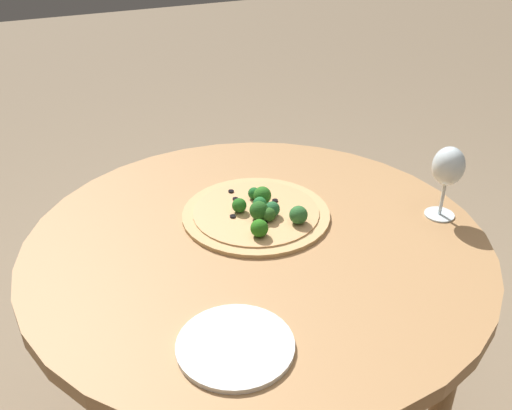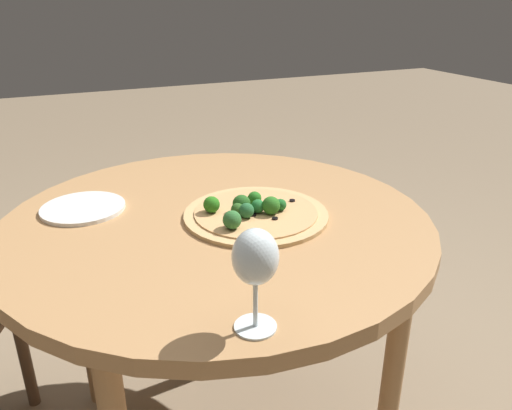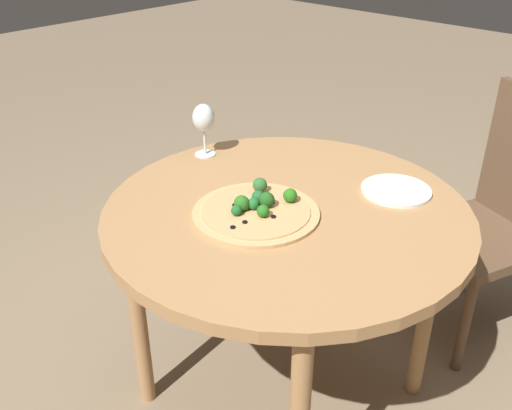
{
  "view_description": "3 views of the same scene",
  "coord_description": "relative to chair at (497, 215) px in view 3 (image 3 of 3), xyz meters",
  "views": [
    {
      "loc": [
        0.44,
        0.96,
        1.44
      ],
      "look_at": [
        -0.04,
        -0.09,
        0.76
      ],
      "focal_mm": 40.0,
      "sensor_mm": 36.0,
      "label": 1
    },
    {
      "loc": [
        -1.05,
        0.36,
        1.23
      ],
      "look_at": [
        -0.04,
        -0.09,
        0.76
      ],
      "focal_mm": 35.0,
      "sensor_mm": 36.0,
      "label": 2
    },
    {
      "loc": [
        0.88,
        -1.08,
        1.52
      ],
      "look_at": [
        -0.04,
        -0.09,
        0.76
      ],
      "focal_mm": 40.0,
      "sensor_mm": 36.0,
      "label": 3
    }
  ],
  "objects": [
    {
      "name": "plate_near",
      "position": [
        -0.14,
        -0.51,
        0.25
      ],
      "size": [
        0.21,
        0.21,
        0.01
      ],
      "color": "silver",
      "rests_on": "dining_table"
    },
    {
      "name": "wine_glass",
      "position": [
        -0.75,
        -0.71,
        0.37
      ],
      "size": [
        0.07,
        0.07,
        0.18
      ],
      "color": "silver",
      "rests_on": "dining_table"
    },
    {
      "name": "pizza",
      "position": [
        -0.35,
        -0.89,
        0.26
      ],
      "size": [
        0.35,
        0.35,
        0.06
      ],
      "color": "tan",
      "rests_on": "dining_table"
    },
    {
      "name": "dining_table",
      "position": [
        -0.31,
        -0.81,
        0.17
      ],
      "size": [
        1.04,
        1.04,
        0.73
      ],
      "color": "#A87A4C",
      "rests_on": "ground_plane"
    },
    {
      "name": "ground_plane",
      "position": [
        -0.31,
        -0.81,
        -0.49
      ],
      "size": [
        12.0,
        12.0,
        0.0
      ],
      "primitive_type": "plane",
      "color": "#847056"
    },
    {
      "name": "chair",
      "position": [
        0.0,
        0.0,
        0.0
      ],
      "size": [
        0.52,
        0.52,
        0.93
      ],
      "rotation": [
        0.0,
        0.0,
        -0.37
      ],
      "color": "brown",
      "rests_on": "ground_plane"
    }
  ]
}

